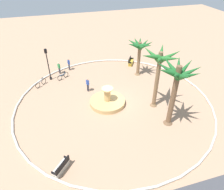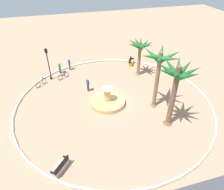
% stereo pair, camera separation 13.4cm
% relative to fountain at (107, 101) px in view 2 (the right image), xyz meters
% --- Properties ---
extents(ground_plane, '(80.00, 80.00, 0.00)m').
position_rel_fountain_xyz_m(ground_plane, '(-0.74, -0.05, -0.29)').
color(ground_plane, tan).
extents(plaza_curb, '(20.75, 20.75, 0.20)m').
position_rel_fountain_xyz_m(plaza_curb, '(-0.74, -0.05, -0.19)').
color(plaza_curb, silver).
rests_on(plaza_curb, ground).
extents(fountain, '(3.77, 3.77, 1.96)m').
position_rel_fountain_xyz_m(fountain, '(0.00, 0.00, 0.00)').
color(fountain, tan).
rests_on(fountain, ground).
extents(palm_tree_near_fountain, '(3.42, 3.40, 4.72)m').
position_rel_fountain_xyz_m(palm_tree_near_fountain, '(-5.52, -5.05, 3.41)').
color(palm_tree_near_fountain, brown).
rests_on(palm_tree_near_fountain, ground).
extents(palm_tree_by_curb, '(3.85, 3.90, 6.32)m').
position_rel_fountain_xyz_m(palm_tree_by_curb, '(-4.72, 4.57, 4.58)').
color(palm_tree_by_curb, brown).
rests_on(palm_tree_by_curb, ground).
extents(palm_tree_mid_plaza, '(4.07, 3.79, 6.33)m').
position_rel_fountain_xyz_m(palm_tree_mid_plaza, '(-4.60, 1.71, 4.61)').
color(palm_tree_mid_plaza, brown).
rests_on(palm_tree_mid_plaza, ground).
extents(bench_east, '(1.43, 1.53, 1.00)m').
position_rel_fountain_xyz_m(bench_east, '(5.45, 7.02, 0.05)').
color(bench_east, beige).
rests_on(bench_east, ground).
extents(bench_west, '(1.27, 1.62, 1.00)m').
position_rel_fountain_xyz_m(bench_west, '(-5.66, -8.08, 0.05)').
color(bench_west, gold).
rests_on(bench_west, ground).
extents(lamppost, '(0.32, 0.32, 4.21)m').
position_rel_fountain_xyz_m(lamppost, '(5.59, -6.96, 2.17)').
color(lamppost, black).
rests_on(lamppost, ground).
extents(bicycle_red_frame, '(1.44, 1.04, 0.94)m').
position_rel_fountain_xyz_m(bicycle_red_frame, '(4.06, -6.69, 0.09)').
color(bicycle_red_frame, black).
rests_on(bicycle_red_frame, ground).
extents(bicycle_by_lamppost, '(1.24, 1.27, 0.94)m').
position_rel_fountain_xyz_m(bicycle_by_lamppost, '(6.79, -5.68, 0.09)').
color(bicycle_by_lamppost, black).
rests_on(bicycle_by_lamppost, ground).
extents(person_cyclist_helmet, '(0.30, 0.51, 1.68)m').
position_rel_fountain_xyz_m(person_cyclist_helmet, '(3.00, -8.83, 0.65)').
color(person_cyclist_helmet, '#33333D').
rests_on(person_cyclist_helmet, ground).
extents(person_cyclist_photo, '(0.34, 0.48, 1.62)m').
position_rel_fountain_xyz_m(person_cyclist_photo, '(4.35, -8.19, 0.61)').
color(person_cyclist_photo, '#33333D').
rests_on(person_cyclist_photo, ground).
extents(person_pedestrian_stroll, '(0.33, 0.48, 1.70)m').
position_rel_fountain_xyz_m(person_pedestrian_stroll, '(1.53, -2.97, 0.66)').
color(person_pedestrian_stroll, '#33333D').
rests_on(person_pedestrian_stroll, ground).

